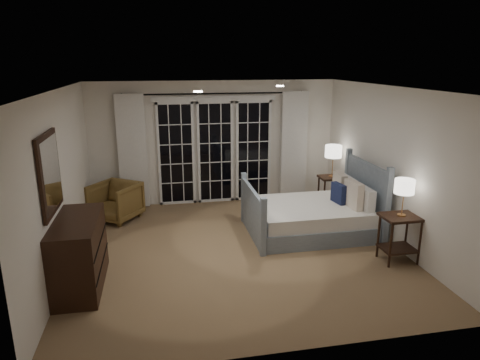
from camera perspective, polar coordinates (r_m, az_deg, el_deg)
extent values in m
plane|color=olive|center=(6.83, -0.31, -9.30)|extent=(5.00, 5.00, 0.00)
plane|color=white|center=(6.20, -0.34, 12.12)|extent=(5.00, 5.00, 0.00)
cube|color=white|center=(6.44, -22.73, -0.27)|extent=(0.02, 5.00, 2.50)
cube|color=white|center=(7.28, 19.41, 1.80)|extent=(0.02, 5.00, 2.50)
cube|color=white|center=(8.81, -3.35, 4.98)|extent=(5.00, 0.02, 2.50)
cube|color=white|center=(4.10, 6.24, -7.94)|extent=(5.00, 0.02, 2.50)
cube|color=black|center=(8.76, -8.51, 3.43)|extent=(0.66, 0.02, 2.02)
cube|color=black|center=(8.82, -3.31, 3.67)|extent=(0.66, 0.02, 2.02)
cube|color=black|center=(8.96, 1.78, 3.88)|extent=(0.66, 0.02, 2.02)
cube|color=white|center=(8.65, -3.41, 10.80)|extent=(2.50, 0.04, 0.10)
cylinder|color=black|center=(8.58, -3.37, 11.43)|extent=(3.50, 0.03, 0.03)
cube|color=white|center=(8.65, -14.14, 3.65)|extent=(0.55, 0.10, 2.25)
cube|color=white|center=(9.08, 7.16, 4.56)|extent=(0.55, 0.10, 2.25)
cylinder|color=white|center=(6.97, 5.35, 12.37)|extent=(0.12, 0.12, 0.01)
cylinder|color=white|center=(5.72, -5.62, 11.64)|extent=(0.12, 0.12, 0.01)
cube|color=#8695A3|center=(7.54, 9.20, -5.89)|extent=(1.89, 1.48, 0.28)
cube|color=silver|center=(7.45, 9.28, -4.07)|extent=(1.83, 1.42, 0.23)
cube|color=#8695A3|center=(7.78, 16.33, -2.04)|extent=(0.06, 1.48, 1.20)
cube|color=#8695A3|center=(7.17, 1.69, -4.48)|extent=(0.06, 1.48, 0.83)
cube|color=silver|center=(7.39, 16.12, -2.24)|extent=(0.14, 0.60, 0.36)
cube|color=silver|center=(7.94, 14.06, -0.85)|extent=(0.14, 0.60, 0.36)
cube|color=beige|center=(7.35, 14.89, -1.89)|extent=(0.16, 0.46, 0.45)
cube|color=beige|center=(7.83, 13.14, -0.68)|extent=(0.16, 0.46, 0.45)
cube|color=#161C3D|center=(7.55, 12.99, -1.73)|extent=(0.15, 0.35, 0.34)
cube|color=#321F10|center=(6.65, 20.70, -4.64)|extent=(0.55, 0.44, 0.04)
cube|color=#321F10|center=(6.83, 20.30, -8.53)|extent=(0.50, 0.40, 0.03)
cylinder|color=#321F10|center=(6.52, 19.45, -8.23)|extent=(0.04, 0.04, 0.68)
cylinder|color=#321F10|center=(6.76, 22.86, -7.74)|extent=(0.04, 0.04, 0.68)
cylinder|color=#321F10|center=(6.80, 17.98, -7.10)|extent=(0.04, 0.04, 0.68)
cylinder|color=#321F10|center=(7.03, 21.30, -6.67)|extent=(0.04, 0.04, 0.68)
cube|color=#321F10|center=(8.76, 12.15, 0.35)|extent=(0.49, 0.39, 0.04)
cube|color=#321F10|center=(8.88, 11.98, -2.41)|extent=(0.45, 0.35, 0.03)
cylinder|color=#321F10|center=(8.63, 11.16, -2.01)|extent=(0.04, 0.04, 0.61)
cylinder|color=#321F10|center=(8.79, 13.67, -1.83)|extent=(0.04, 0.04, 0.61)
cylinder|color=#321F10|center=(8.91, 10.41, -1.41)|extent=(0.04, 0.04, 0.61)
cylinder|color=#321F10|center=(9.06, 12.85, -1.25)|extent=(0.04, 0.04, 0.61)
cylinder|color=tan|center=(6.64, 20.72, -4.39)|extent=(0.12, 0.12, 0.02)
cylinder|color=tan|center=(6.59, 20.87, -3.00)|extent=(0.02, 0.02, 0.32)
cylinder|color=white|center=(6.51, 21.09, -0.81)|extent=(0.28, 0.28, 0.21)
cylinder|color=tan|center=(8.75, 12.16, 0.54)|extent=(0.12, 0.12, 0.02)
cylinder|color=tan|center=(8.70, 12.23, 1.78)|extent=(0.02, 0.02, 0.37)
cylinder|color=white|center=(8.63, 12.35, 3.76)|extent=(0.33, 0.33, 0.24)
imported|color=brown|center=(8.27, -16.26, -2.77)|extent=(1.07, 1.07, 0.71)
cube|color=#321F10|center=(6.01, -20.65, -9.14)|extent=(0.55, 1.31, 0.93)
cube|color=black|center=(6.04, -17.85, -10.44)|extent=(0.01, 1.29, 0.01)
cube|color=black|center=(5.91, -18.10, -7.76)|extent=(0.01, 1.29, 0.01)
cube|color=#321F10|center=(5.71, -24.06, 0.77)|extent=(0.04, 0.85, 1.00)
cube|color=white|center=(5.71, -23.81, 0.78)|extent=(0.01, 0.73, 0.88)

